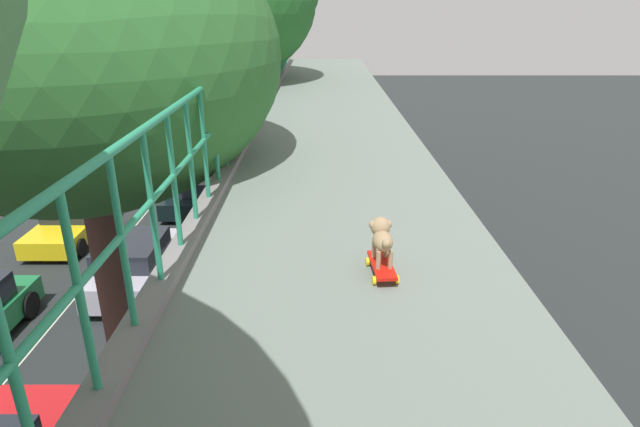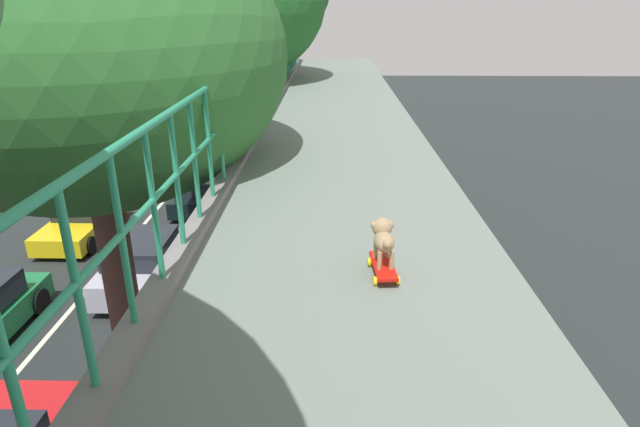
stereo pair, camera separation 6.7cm
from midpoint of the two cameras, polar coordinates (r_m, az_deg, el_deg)
name	(u,v)px [view 1 (the left image)]	position (r m, az deg, el deg)	size (l,w,h in m)	color
overpass_deck	(351,393)	(3.25, 2.76, -19.13)	(2.75, 36.66, 0.42)	slate
green_railing	(114,316)	(3.15, -22.26, -10.44)	(0.20, 34.82, 1.20)	slate
car_silver_fifth	(138,263)	(15.92, -19.52, -5.13)	(1.88, 3.97, 1.52)	#B3AEBF
car_yellow_cab_sixth	(75,221)	(20.10, -25.45, -0.79)	(1.87, 4.08, 1.48)	yellow
car_black_seventh	(195,193)	(21.48, -13.63, 2.23)	(1.98, 3.87, 1.35)	black
city_bus	(175,110)	(32.04, -15.69, 10.94)	(2.56, 10.85, 3.52)	beige
roadside_tree_mid	(79,62)	(7.48, -25.25, 14.81)	(5.19, 5.19, 8.97)	#4E302A
roadside_tree_far	(208,2)	(15.12, -12.36, 21.73)	(5.90, 5.90, 9.94)	#4C342E
toy_skateboard	(384,266)	(4.01, 6.58, -5.78)	(0.22, 0.48, 0.09)	red
small_dog	(384,236)	(3.96, 6.58, -2.47)	(0.18, 0.38, 0.33)	#A3845E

